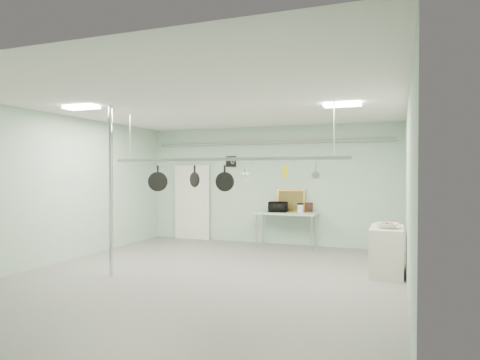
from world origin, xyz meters
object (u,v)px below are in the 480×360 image
at_px(coffee_canister, 300,209).
at_px(skillet_mid, 195,176).
at_px(fruit_bowl, 387,226).
at_px(side_cabinet, 387,250).
at_px(pot_rack, 223,158).
at_px(prep_table, 286,215).
at_px(microwave, 278,207).
at_px(skillet_right, 225,179).
at_px(chrome_pole, 111,191).
at_px(skillet_left, 158,178).

height_order(coffee_canister, skillet_mid, skillet_mid).
bearing_deg(fruit_bowl, side_cabinet, 91.64).
bearing_deg(coffee_canister, pot_rack, -103.15).
relative_size(prep_table, microwave, 3.33).
distance_m(coffee_canister, skillet_right, 3.49).
bearing_deg(skillet_mid, pot_rack, 29.04).
xyz_separation_m(chrome_pole, coffee_canister, (2.67, 4.21, -0.59)).
distance_m(pot_rack, skillet_right, 0.40).
height_order(chrome_pole, prep_table, chrome_pole).
height_order(chrome_pole, pot_rack, chrome_pole).
relative_size(side_cabinet, coffee_canister, 5.77).
bearing_deg(skillet_left, prep_table, 32.92).
xyz_separation_m(side_cabinet, coffee_canister, (-2.18, 2.21, 0.56)).
bearing_deg(prep_table, skillet_mid, -106.88).
bearing_deg(fruit_bowl, pot_rack, -163.32).
bearing_deg(fruit_bowl, skillet_left, -168.60).
relative_size(chrome_pole, prep_table, 2.00).
bearing_deg(skillet_left, fruit_bowl, -16.60).
xyz_separation_m(microwave, skillet_mid, (-0.78, -3.31, 0.84)).
bearing_deg(skillet_mid, skillet_right, 29.04).
relative_size(fruit_bowl, skillet_left, 0.81).
height_order(side_cabinet, fruit_bowl, fruit_bowl).
bearing_deg(pot_rack, side_cabinet, 20.45).
bearing_deg(pot_rack, skillet_mid, 180.00).
bearing_deg(prep_table, side_cabinet, -40.79).
xyz_separation_m(side_cabinet, pot_rack, (-2.95, -1.10, 1.78)).
height_order(skillet_left, skillet_right, same).
distance_m(side_cabinet, coffee_canister, 3.15).
relative_size(prep_table, fruit_bowl, 3.85).
relative_size(side_cabinet, skillet_mid, 2.87).
bearing_deg(chrome_pole, prep_table, 61.29).
distance_m(pot_rack, microwave, 3.53).
distance_m(prep_table, pot_rack, 3.61).
distance_m(coffee_canister, skillet_mid, 3.69).
xyz_separation_m(side_cabinet, microwave, (-2.77, 2.21, 0.59)).
relative_size(pot_rack, skillet_mid, 11.48).
bearing_deg(coffee_canister, skillet_left, -123.69).
relative_size(microwave, skillet_mid, 1.15).
bearing_deg(skillet_mid, fruit_bowl, 43.02).
height_order(prep_table, side_cabinet, prep_table).
distance_m(fruit_bowl, skillet_right, 3.17).
relative_size(prep_table, coffee_canister, 7.70).
height_order(microwave, skillet_left, skillet_left).
distance_m(coffee_canister, skillet_left, 4.06).
bearing_deg(side_cabinet, skillet_mid, -162.79).
bearing_deg(prep_table, fruit_bowl, -43.37).
relative_size(prep_table, skillet_mid, 3.83).
distance_m(skillet_left, skillet_mid, 0.83).
relative_size(side_cabinet, fruit_bowl, 2.89).
xyz_separation_m(fruit_bowl, skillet_left, (-4.39, -0.89, 0.88)).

